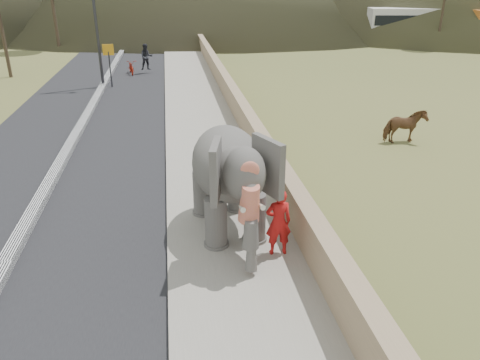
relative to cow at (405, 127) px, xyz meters
name	(u,v)px	position (x,y,z in m)	size (l,w,h in m)	color
ground	(235,261)	(-7.45, -7.04, -0.65)	(160.00, 160.00, 0.00)	olive
road	(78,134)	(-12.45, 2.96, -0.63)	(7.00, 120.00, 0.03)	black
median	(78,132)	(-12.45, 2.96, -0.54)	(0.35, 120.00, 0.22)	black
walkway	(202,127)	(-7.45, 2.96, -0.57)	(3.00, 120.00, 0.15)	#9E9687
parapet	(241,114)	(-5.80, 2.96, -0.10)	(0.30, 120.00, 1.10)	tan
signboard	(109,58)	(-11.95, 11.65, 0.99)	(0.60, 0.08, 2.40)	#2D2D33
cow	(405,127)	(0.00, 0.00, 0.00)	(0.70, 1.54, 1.30)	brown
distant_car	(365,34)	(10.27, 28.75, 0.07)	(1.70, 4.23, 1.44)	#BABAC2
bus_white	(427,25)	(15.79, 27.42, 0.90)	(2.50, 11.00, 3.10)	silver
elephant_and_man	(228,178)	(-7.43, -5.71, 0.82)	(2.33, 3.82, 2.65)	#625E58
motorcyclist	(138,62)	(-10.61, 15.48, 0.09)	(1.91, 1.82, 1.89)	maroon
trees	(146,3)	(-9.98, 19.96, 3.48)	(48.03, 45.46, 9.39)	#473828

